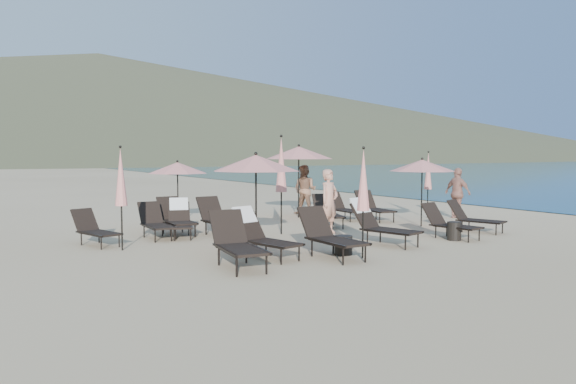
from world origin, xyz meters
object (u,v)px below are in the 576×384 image
lounger_11 (374,207)px  umbrella_closed_1 (428,171)px  lounger_2 (330,235)px  lounger_8 (219,218)px  lounger_1 (262,234)px  beachgoer_b (305,190)px  lounger_12 (176,217)px  lounger_10 (343,207)px  umbrella_closed_0 (363,181)px  side_table_1 (454,231)px  umbrella_open_0 (256,163)px  beachgoer_a (329,202)px  lounger_6 (95,229)px  lounger_9 (327,212)px  umbrella_open_3 (299,153)px  umbrella_open_2 (177,168)px  beachgoer_c (458,193)px  lounger_3 (379,223)px  side_table_0 (343,245)px  lounger_13 (156,222)px  umbrella_open_1 (422,166)px  lounger_7 (180,219)px  lounger_0 (237,242)px  umbrella_closed_2 (121,178)px  lounger_4 (449,222)px  lounger_5 (474,217)px  umbrella_closed_3 (281,165)px

lounger_11 → umbrella_closed_1: umbrella_closed_1 is taller
lounger_2 → lounger_8: (-0.70, 4.19, -0.01)m
lounger_1 → lounger_11: 7.41m
umbrella_closed_1 → beachgoer_b: size_ratio=1.28×
lounger_12 → beachgoer_b: 6.14m
lounger_10 → umbrella_closed_0: bearing=-122.3°
umbrella_closed_0 → side_table_1: bearing=11.6°
umbrella_open_0 → beachgoer_a: (2.79, 0.97, -1.10)m
side_table_1 → lounger_6: bearing=153.9°
lounger_9 → umbrella_open_3: 3.00m
umbrella_open_2 → beachgoer_c: size_ratio=1.16×
lounger_11 → lounger_8: bearing=-167.9°
lounger_9 → lounger_3: bearing=-84.8°
umbrella_closed_0 → side_table_0: umbrella_closed_0 is taller
lounger_1 → lounger_13: 3.99m
lounger_13 → umbrella_open_1: umbrella_open_1 is taller
side_table_1 → beachgoer_b: bearing=90.4°
lounger_12 → umbrella_open_2: 2.20m
lounger_1 → lounger_10: lounger_1 is taller
lounger_3 → beachgoer_c: (5.88, 2.87, 0.33)m
lounger_7 → beachgoer_b: beachgoer_b is taller
lounger_6 → lounger_0: bearing=-83.2°
side_table_1 → side_table_0: bearing=-177.3°
side_table_0 → beachgoer_b: bearing=63.3°
lounger_6 → lounger_9: lounger_9 is taller
lounger_10 → umbrella_closed_2: bearing=-163.7°
lounger_4 → lounger_10: lounger_4 is taller
umbrella_open_0 → umbrella_open_1: bearing=7.2°
side_table_0 → lounger_1: bearing=158.9°
umbrella_open_0 → umbrella_closed_0: 2.73m
umbrella_open_0 → umbrella_closed_2: 3.09m
lounger_1 → lounger_7: (-0.45, 3.79, -0.03)m
lounger_5 → beachgoer_a: bearing=134.9°
lounger_8 → side_table_0: bearing=-78.0°
lounger_1 → beachgoer_b: (5.28, 6.50, 0.39)m
umbrella_closed_1 → beachgoer_b: 4.36m
umbrella_open_3 → umbrella_closed_3: umbrella_closed_3 is taller
beachgoer_a → side_table_1: bearing=-69.2°
lounger_2 → beachgoer_a: 3.55m
lounger_12 → side_table_0: size_ratio=4.16×
lounger_1 → umbrella_open_1: 6.95m
lounger_9 → umbrella_closed_2: bearing=-151.1°
lounger_7 → beachgoer_a: beachgoer_a is taller
lounger_5 → side_table_0: size_ratio=3.92×
lounger_12 → umbrella_open_1: umbrella_open_1 is taller
umbrella_closed_1 → umbrella_closed_3: (-6.29, -0.79, 0.30)m
umbrella_closed_2 → beachgoer_c: umbrella_closed_2 is taller
umbrella_closed_0 → umbrella_open_0: bearing=118.6°
lounger_5 → umbrella_open_1: size_ratio=0.79×
lounger_10 → side_table_1: size_ratio=3.24×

